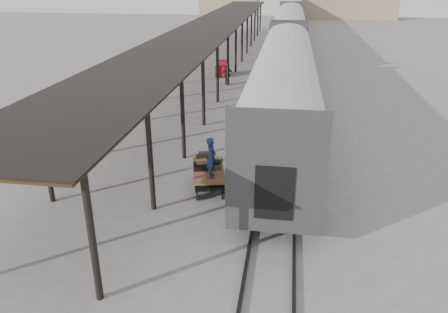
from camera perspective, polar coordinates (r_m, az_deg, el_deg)
ground at (r=18.27m, az=-3.25°, el=-4.05°), size 160.00×160.00×0.00m
train at (r=50.04m, az=8.54°, el=16.23°), size 3.45×76.01×4.01m
canopy at (r=40.74m, az=-1.23°, el=16.86°), size 4.90×64.30×4.15m
rails at (r=50.60m, az=8.38°, el=13.30°), size 1.54×150.00×0.12m
building_left at (r=98.99m, az=0.76°, el=19.81°), size 12.00×8.00×6.00m
baggage_cart at (r=17.89m, az=-2.03°, el=-2.32°), size 1.76×2.62×0.86m
suitcase_stack at (r=18.02m, az=-2.42°, el=-0.74°), size 1.29×1.29×0.58m
luggage_tug at (r=38.45m, az=-0.20°, el=11.34°), size 1.10×1.55×1.26m
porter at (r=16.84m, az=-1.64°, el=-0.14°), size 0.47×0.65×1.64m
pedestrian at (r=35.33m, az=0.46°, el=10.67°), size 1.01×0.65×1.60m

